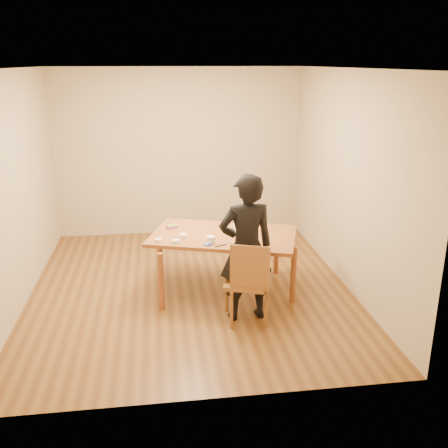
{
  "coord_description": "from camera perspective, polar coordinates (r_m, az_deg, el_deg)",
  "views": [
    {
      "loc": [
        -0.37,
        -5.85,
        2.77
      ],
      "look_at": [
        0.41,
        -0.18,
        0.9
      ],
      "focal_mm": 40.0,
      "sensor_mm": 36.0,
      "label": 1
    }
  ],
  "objects": [
    {
      "name": "cake",
      "position": [
        6.15,
        2.14,
        -0.49
      ],
      "size": [
        0.23,
        0.23,
        0.07
      ],
      "primitive_type": "cylinder",
      "color": "white",
      "rests_on": "cake_plate"
    },
    {
      "name": "ramekin_green",
      "position": [
        5.84,
        -5.51,
        -2.01
      ],
      "size": [
        0.09,
        0.09,
        0.04
      ],
      "primitive_type": "cylinder",
      "color": "white",
      "rests_on": "dining_table"
    },
    {
      "name": "dining_table",
      "position": [
        6.13,
        -0.06,
        -1.37
      ],
      "size": [
        1.98,
        1.52,
        0.04
      ],
      "primitive_type": "cube",
      "rotation": [
        0.0,
        0.0,
        -0.31
      ],
      "color": "brown",
      "rests_on": "floor"
    },
    {
      "name": "spatula",
      "position": [
        5.74,
        -0.38,
        -2.48
      ],
      "size": [
        0.14,
        0.08,
        0.01
      ],
      "primitive_type": "cube",
      "rotation": [
        0.0,
        0.0,
        0.45
      ],
      "color": "black",
      "rests_on": "dining_table"
    },
    {
      "name": "frosting_tub",
      "position": [
        5.81,
        -1.51,
        -1.83
      ],
      "size": [
        0.1,
        0.1,
        0.09
      ],
      "primitive_type": "cylinder",
      "color": "white",
      "rests_on": "dining_table"
    },
    {
      "name": "ramekin_multi",
      "position": [
        5.91,
        -7.5,
        -1.86
      ],
      "size": [
        0.08,
        0.08,
        0.04
      ],
      "primitive_type": "cylinder",
      "color": "white",
      "rests_on": "dining_table"
    },
    {
      "name": "ramekin_yellow",
      "position": [
        6.03,
        -4.72,
        -1.34
      ],
      "size": [
        0.09,
        0.09,
        0.04
      ],
      "primitive_type": "cylinder",
      "color": "white",
      "rests_on": "dining_table"
    },
    {
      "name": "dining_chair",
      "position": [
        5.55,
        2.57,
        -6.67
      ],
      "size": [
        0.57,
        0.57,
        0.04
      ],
      "primitive_type": "cube",
      "rotation": [
        0.0,
        0.0,
        -0.33
      ],
      "color": "brown",
      "rests_on": "floor"
    },
    {
      "name": "room_shell",
      "position": [
        6.37,
        -4.3,
        5.13
      ],
      "size": [
        4.0,
        4.5,
        2.7
      ],
      "color": "brown",
      "rests_on": "ground"
    },
    {
      "name": "candy_box_green",
      "position": [
        6.38,
        -6.0,
        -0.19
      ],
      "size": [
        0.14,
        0.11,
        0.02
      ],
      "primitive_type": "cube",
      "rotation": [
        0.0,
        0.0,
        0.4
      ],
      "color": "green",
      "rests_on": "candy_box_pink"
    },
    {
      "name": "frosting_dollop",
      "position": [
        5.76,
        -1.9,
        -2.28
      ],
      "size": [
        0.04,
        0.04,
        0.02
      ],
      "primitive_type": "ellipsoid",
      "color": "white",
      "rests_on": "frosting_lid"
    },
    {
      "name": "cake_plate",
      "position": [
        6.17,
        2.14,
        -0.93
      ],
      "size": [
        0.32,
        0.32,
        0.02
      ],
      "primitive_type": "cylinder",
      "color": "red",
      "rests_on": "dining_table"
    },
    {
      "name": "person",
      "position": [
        5.44,
        2.54,
        -2.79
      ],
      "size": [
        0.65,
        0.46,
        1.67
      ],
      "primitive_type": "imported",
      "rotation": [
        0.0,
        0.0,
        3.25
      ],
      "color": "black",
      "rests_on": "floor"
    },
    {
      "name": "frosting_lid",
      "position": [
        5.77,
        -1.9,
        -2.4
      ],
      "size": [
        0.09,
        0.09,
        0.01
      ],
      "primitive_type": "cylinder",
      "color": "navy",
      "rests_on": "dining_table"
    },
    {
      "name": "candy_box_pink",
      "position": [
        6.38,
        -5.95,
        -0.37
      ],
      "size": [
        0.16,
        0.13,
        0.02
      ],
      "primitive_type": "cube",
      "rotation": [
        0.0,
        0.0,
        0.48
      ],
      "color": "#D83382",
      "rests_on": "dining_table"
    },
    {
      "name": "frosting_dome",
      "position": [
        6.14,
        2.15,
        -0.04
      ],
      "size": [
        0.23,
        0.23,
        0.03
      ],
      "primitive_type": "ellipsoid",
      "color": "white",
      "rests_on": "cake"
    }
  ]
}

